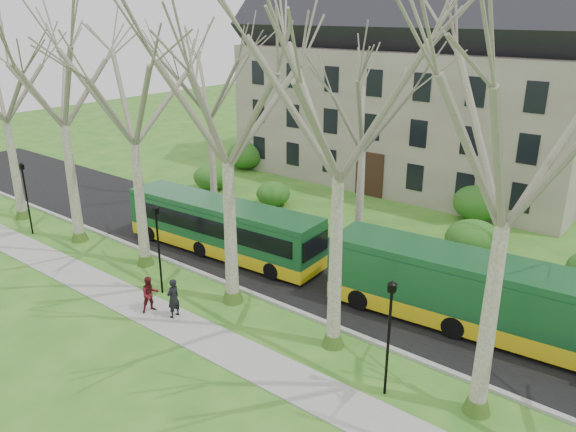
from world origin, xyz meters
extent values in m
plane|color=#2C6B1E|center=(0.00, 0.00, 0.00)|extent=(120.00, 120.00, 0.00)
cube|color=gray|center=(0.00, -2.50, 0.03)|extent=(70.00, 2.00, 0.06)
cube|color=black|center=(0.00, 5.50, 0.03)|extent=(80.00, 8.00, 0.06)
cube|color=#A5A39E|center=(0.00, 1.50, 0.07)|extent=(80.00, 0.25, 0.14)
cube|color=gray|center=(-6.00, 24.00, 5.00)|extent=(26.00, 12.00, 10.00)
cylinder|color=black|center=(-18.00, -1.00, 2.00)|extent=(0.10, 0.10, 4.00)
cube|color=black|center=(-18.00, -1.00, 4.15)|extent=(0.22, 0.22, 0.30)
cylinder|color=black|center=(-6.00, -1.00, 2.00)|extent=(0.10, 0.10, 4.00)
cube|color=black|center=(-6.00, -1.00, 4.15)|extent=(0.22, 0.22, 0.30)
cylinder|color=black|center=(6.00, -1.00, 2.00)|extent=(0.10, 0.10, 4.00)
cube|color=black|center=(6.00, -1.00, 4.15)|extent=(0.22, 0.22, 0.30)
ellipsoid|color=#1B5A19|center=(-16.00, 12.00, 1.00)|extent=(2.60, 2.60, 2.00)
ellipsoid|color=#1B5A19|center=(-10.00, 12.00, 1.00)|extent=(2.60, 2.60, 2.00)
ellipsoid|color=#1B5A19|center=(4.00, 12.00, 1.00)|extent=(2.60, 2.60, 2.00)
ellipsoid|color=#1B5A19|center=(-18.00, 18.00, 1.00)|extent=(2.60, 2.60, 2.00)
ellipsoid|color=#1B5A19|center=(2.00, 18.00, 1.00)|extent=(2.60, 2.60, 2.00)
imported|color=black|center=(-3.76, -2.17, 0.96)|extent=(0.47, 0.68, 1.79)
imported|color=#521217|center=(-4.93, -2.49, 0.89)|extent=(0.86, 0.97, 1.66)
camera|label=1|loc=(13.52, -15.89, 12.68)|focal=35.00mm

